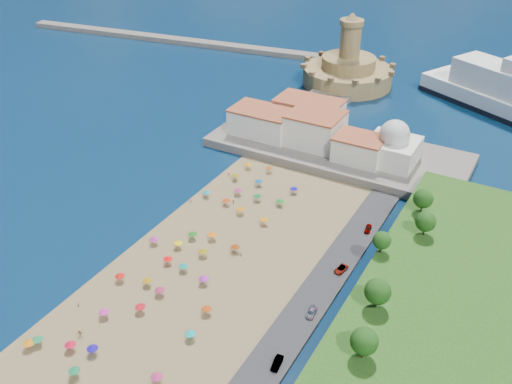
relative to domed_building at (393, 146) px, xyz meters
The scene contains 11 objects.
ground 77.60m from the domed_building, 112.91° to the right, with size 700.00×700.00×0.00m, color #071938.
terrace 21.44m from the domed_building, behind, with size 90.00×36.00×3.00m, color #59544C.
jetty 56.51m from the domed_building, 138.62° to the left, with size 18.00×70.00×2.40m, color #59544C.
breakwater 162.43m from the domed_building, 149.64° to the left, with size 200.00×7.00×2.60m, color #59544C.
waterfront_buildings 33.17m from the domed_building, behind, with size 57.00×29.00×11.00m.
domed_building is the anchor object (origin of this frame).
fortress 79.11m from the domed_building, 122.08° to the left, with size 40.00×40.00×32.40m.
beach_parasols 88.01m from the domed_building, 110.73° to the right, with size 33.26×117.32×2.20m.
beachgoers 76.24m from the domed_building, 118.75° to the right, with size 27.29×94.68×1.79m.
parked_cars 74.43m from the domed_building, 85.35° to the right, with size 2.74×82.37×1.45m.
hillside_trees 78.25m from the domed_building, 76.16° to the right, with size 13.26×107.55×7.60m.
Camera 1 is at (72.58, -97.36, 94.37)m, focal length 40.00 mm.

